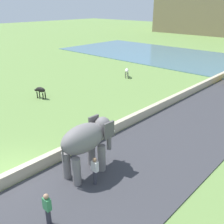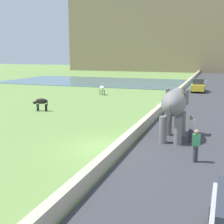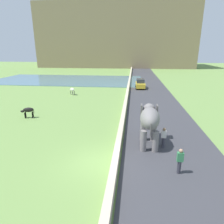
{
  "view_description": "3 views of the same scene",
  "coord_description": "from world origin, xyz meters",
  "px_view_note": "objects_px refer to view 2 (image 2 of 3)",
  "views": [
    {
      "loc": [
        12.51,
        -4.88,
        8.7
      ],
      "look_at": [
        0.4,
        8.11,
        1.16
      ],
      "focal_mm": 41.36,
      "sensor_mm": 36.0,
      "label": 1
    },
    {
      "loc": [
        5.66,
        -14.24,
        5.04
      ],
      "look_at": [
        -0.92,
        4.18,
        1.15
      ],
      "focal_mm": 46.85,
      "sensor_mm": 36.0,
      "label": 2
    },
    {
      "loc": [
        2.16,
        -10.98,
        6.97
      ],
      "look_at": [
        0.19,
        6.76,
        1.33
      ],
      "focal_mm": 31.38,
      "sensor_mm": 36.0,
      "label": 3
    }
  ],
  "objects_px": {
    "person_trailing": "(196,145)",
    "elephant": "(174,106)",
    "cow_black": "(41,102)",
    "car_yellow": "(198,85)",
    "cow_white": "(102,88)",
    "person_beside_elephant": "(191,128)"
  },
  "relations": [
    {
      "from": "car_yellow",
      "to": "cow_white",
      "type": "relative_size",
      "value": 3.22
    },
    {
      "from": "person_beside_elephant",
      "to": "car_yellow",
      "type": "xyz_separation_m",
      "value": [
        -1.05,
        23.98,
        0.03
      ]
    },
    {
      "from": "person_trailing",
      "to": "cow_black",
      "type": "xyz_separation_m",
      "value": [
        -13.95,
        8.58,
        -0.04
      ]
    },
    {
      "from": "elephant",
      "to": "car_yellow",
      "type": "relative_size",
      "value": 0.86
    },
    {
      "from": "person_trailing",
      "to": "car_yellow",
      "type": "bearing_deg",
      "value": 93.25
    },
    {
      "from": "person_trailing",
      "to": "cow_black",
      "type": "relative_size",
      "value": 1.15
    },
    {
      "from": "person_trailing",
      "to": "cow_white",
      "type": "relative_size",
      "value": 1.3
    },
    {
      "from": "cow_white",
      "to": "person_trailing",
      "type": "bearing_deg",
      "value": -57.88
    },
    {
      "from": "elephant",
      "to": "car_yellow",
      "type": "height_order",
      "value": "elephant"
    },
    {
      "from": "cow_white",
      "to": "person_beside_elephant",
      "type": "bearing_deg",
      "value": -54.44
    },
    {
      "from": "car_yellow",
      "to": "cow_white",
      "type": "bearing_deg",
      "value": -148.56
    },
    {
      "from": "person_trailing",
      "to": "cow_black",
      "type": "bearing_deg",
      "value": 148.4
    },
    {
      "from": "person_trailing",
      "to": "elephant",
      "type": "bearing_deg",
      "value": 113.09
    },
    {
      "from": "person_trailing",
      "to": "cow_black",
      "type": "distance_m",
      "value": 16.38
    },
    {
      "from": "person_beside_elephant",
      "to": "cow_white",
      "type": "xyz_separation_m",
      "value": [
        -12.25,
        17.13,
        -0.04
      ]
    },
    {
      "from": "elephant",
      "to": "person_beside_elephant",
      "type": "relative_size",
      "value": 2.13
    },
    {
      "from": "cow_white",
      "to": "cow_black",
      "type": "bearing_deg",
      "value": -95.92
    },
    {
      "from": "person_trailing",
      "to": "car_yellow",
      "type": "xyz_separation_m",
      "value": [
        -1.54,
        27.14,
        0.03
      ]
    },
    {
      "from": "person_trailing",
      "to": "cow_white",
      "type": "xyz_separation_m",
      "value": [
        -12.74,
        20.29,
        -0.04
      ]
    },
    {
      "from": "car_yellow",
      "to": "cow_black",
      "type": "xyz_separation_m",
      "value": [
        -12.41,
        -18.55,
        -0.06
      ]
    },
    {
      "from": "car_yellow",
      "to": "cow_black",
      "type": "distance_m",
      "value": 22.32
    },
    {
      "from": "person_beside_elephant",
      "to": "car_yellow",
      "type": "distance_m",
      "value": 24.0
    }
  ]
}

